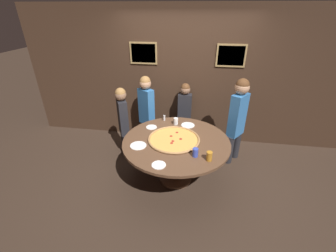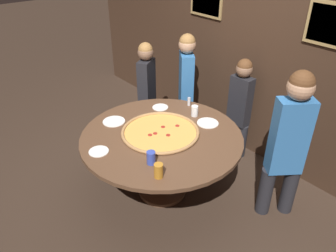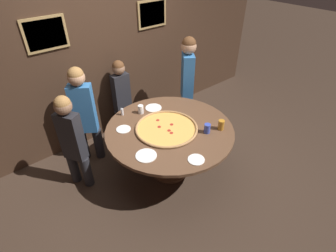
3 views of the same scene
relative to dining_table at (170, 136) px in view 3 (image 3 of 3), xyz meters
name	(u,v)px [view 3 (image 3 of 3)]	position (x,y,z in m)	size (l,w,h in m)	color
ground_plane	(169,170)	(0.00, 0.00, -0.61)	(24.00, 24.00, 0.00)	#38281E
back_wall	(108,54)	(0.00, 1.41, 0.69)	(6.40, 0.08, 2.60)	#3D281C
dining_table	(170,136)	(0.00, 0.00, 0.00)	(1.62, 1.62, 0.74)	brown
giant_pizza	(167,128)	(-0.04, 0.01, 0.14)	(0.79, 0.79, 0.03)	#E5A84C
drink_cup_far_right	(141,109)	(-0.07, 0.52, 0.19)	(0.07, 0.07, 0.12)	white
drink_cup_near_left	(221,125)	(0.48, -0.42, 0.19)	(0.08, 0.08, 0.13)	#BC7A23
drink_cup_front_edge	(207,128)	(0.30, -0.36, 0.19)	(0.08, 0.08, 0.12)	#384CB7
white_plate_near_front	(153,108)	(0.14, 0.52, 0.13)	(0.23, 0.23, 0.01)	white
white_plate_beside_cup	(146,156)	(-0.53, -0.23, 0.13)	(0.24, 0.24, 0.01)	white
white_plate_right_side	(124,129)	(-0.46, 0.35, 0.13)	(0.18, 0.18, 0.01)	white
white_plate_far_back	(196,160)	(-0.15, -0.62, 0.13)	(0.18, 0.18, 0.01)	white
condiment_shaker	(122,112)	(-0.29, 0.64, 0.18)	(0.04, 0.04, 0.10)	silver
diner_side_right	(84,111)	(-0.69, 0.97, 0.20)	(0.37, 0.31, 1.43)	#232328
diner_centre_back	(187,79)	(0.96, 0.70, 0.26)	(0.34, 0.39, 1.53)	#232328
diner_far_right	(121,94)	(0.02, 1.19, 0.10)	(0.31, 0.19, 1.26)	#232328
diner_side_left	(72,138)	(-1.03, 0.59, 0.13)	(0.27, 0.34, 1.32)	#232328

